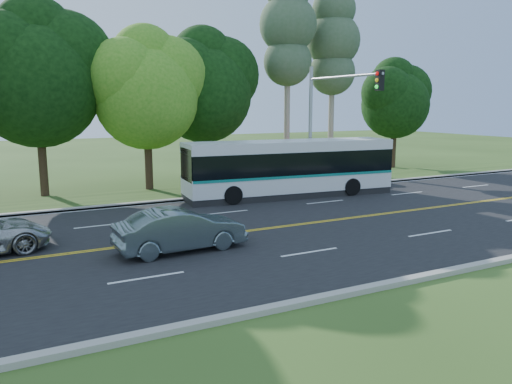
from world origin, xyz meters
name	(u,v)px	position (x,y,z in m)	size (l,w,h in m)	color
ground	(272,228)	(0.00, 0.00, 0.00)	(120.00, 120.00, 0.00)	#314C19
road	(272,228)	(0.00, 0.00, 0.01)	(60.00, 14.00, 0.02)	black
curb_north	(207,197)	(0.00, 7.15, 0.07)	(60.00, 0.30, 0.15)	#A4A094
curb_south	(398,282)	(0.00, -7.15, 0.07)	(60.00, 0.30, 0.15)	#A4A094
grass_verge	(194,192)	(0.00, 9.00, 0.05)	(60.00, 4.00, 0.10)	#314C19
lane_markings	(270,228)	(-0.09, 0.00, 0.02)	(57.60, 13.82, 0.00)	gold
tree_row	(83,70)	(-5.15, 12.13, 6.73)	(44.70, 9.10, 13.84)	black
bougainvillea_hedge	(311,174)	(7.18, 8.15, 0.72)	(9.50, 2.25, 1.50)	#A80E1D
traffic_signal	(330,109)	(6.49, 5.40, 4.67)	(0.42, 6.10, 7.00)	#95979E
transit_bus	(290,169)	(4.26, 5.80, 1.49)	(11.54, 3.48, 2.98)	silver
sedan	(181,230)	(-4.26, -1.35, 0.74)	(1.52, 4.36, 1.44)	slate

